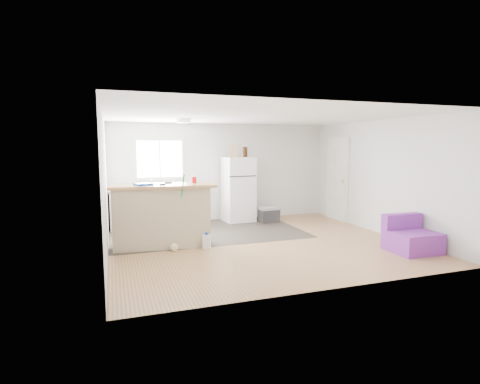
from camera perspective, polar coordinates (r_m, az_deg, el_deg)
name	(u,v)px	position (r m, az deg, el deg)	size (l,w,h in m)	color
room	(260,181)	(7.07, 3.01, 1.72)	(5.51, 5.01, 2.41)	#915E3C
vinyl_zone	(207,232)	(8.22, -5.06, -6.02)	(4.05, 2.50, 0.00)	#2E2723
window	(160,159)	(9.08, -12.14, 4.95)	(1.18, 0.06, 0.98)	white
interior_door	(337,179)	(9.73, 14.56, 1.86)	(0.11, 0.92, 2.10)	white
ceiling_fixture	(184,121)	(7.87, -8.57, 10.65)	(0.30, 0.30, 0.07)	white
kitchen_cabinets	(153,207)	(8.87, -13.09, -2.27)	(2.00, 0.71, 1.15)	white
peninsula	(162,215)	(7.04, -11.77, -3.48)	(1.94, 0.90, 1.16)	tan
refrigerator	(238,189)	(9.22, -0.27, 0.41)	(0.75, 0.71, 1.58)	white
cooler	(269,214)	(9.20, 4.43, -3.42)	(0.51, 0.36, 0.37)	#2C2C2F
purple_seat	(411,238)	(7.30, 24.57, -6.43)	(0.79, 0.75, 0.63)	purple
cleaner_jug	(207,242)	(6.83, -5.10, -7.55)	(0.17, 0.15, 0.31)	white
mop	(175,238)	(6.79, -9.80, -6.89)	(0.29, 0.37, 1.37)	green
red_cup	(194,180)	(7.06, -6.98, 1.82)	(0.08, 0.08, 0.12)	red
blue_tray	(143,184)	(6.87, -14.50, 1.15)	(0.30, 0.22, 0.04)	blue
tool_a	(168,183)	(7.11, -10.85, 1.42)	(0.14, 0.05, 0.03)	black
tool_b	(162,184)	(6.81, -11.75, 1.13)	(0.10, 0.04, 0.03)	black
cardboard_box	(234,151)	(9.09, -0.96, 6.27)	(0.20, 0.10, 0.30)	tan
bottle_left	(244,152)	(9.09, 0.65, 6.11)	(0.07, 0.07, 0.25)	#331B09
bottle_right	(246,152)	(9.20, 0.93, 6.12)	(0.07, 0.07, 0.25)	#331B09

